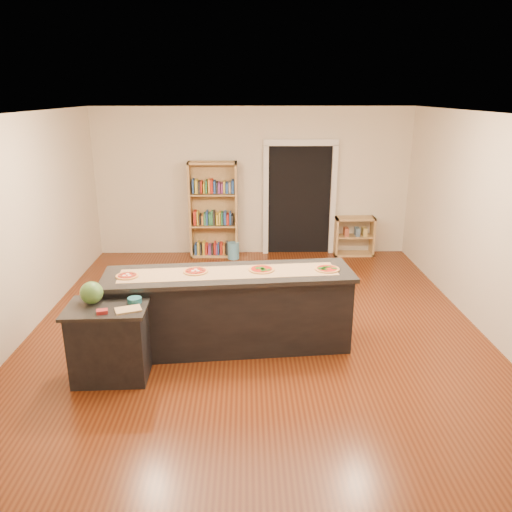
{
  "coord_description": "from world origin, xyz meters",
  "views": [
    {
      "loc": [
        -0.12,
        -5.99,
        3.04
      ],
      "look_at": [
        0.0,
        0.2,
        1.0
      ],
      "focal_mm": 35.0,
      "sensor_mm": 36.0,
      "label": 1
    }
  ],
  "objects_px": {
    "kitchen_island": "(230,310)",
    "side_counter": "(110,342)",
    "bookshelf": "(213,210)",
    "low_shelf": "(354,236)",
    "waste_bin": "(233,251)",
    "watermelon": "(92,293)"
  },
  "relations": [
    {
      "from": "kitchen_island",
      "to": "side_counter",
      "type": "distance_m",
      "value": 1.46
    },
    {
      "from": "kitchen_island",
      "to": "bookshelf",
      "type": "relative_size",
      "value": 1.64
    },
    {
      "from": "low_shelf",
      "to": "waste_bin",
      "type": "height_order",
      "value": "low_shelf"
    },
    {
      "from": "watermelon",
      "to": "side_counter",
      "type": "bearing_deg",
      "value": -25.46
    },
    {
      "from": "bookshelf",
      "to": "watermelon",
      "type": "xyz_separation_m",
      "value": [
        -1.05,
        -4.27,
        0.07
      ]
    },
    {
      "from": "bookshelf",
      "to": "kitchen_island",
      "type": "bearing_deg",
      "value": -83.53
    },
    {
      "from": "watermelon",
      "to": "bookshelf",
      "type": "bearing_deg",
      "value": 76.22
    },
    {
      "from": "side_counter",
      "to": "watermelon",
      "type": "relative_size",
      "value": 3.55
    },
    {
      "from": "low_shelf",
      "to": "side_counter",
      "type": "bearing_deg",
      "value": -129.57
    },
    {
      "from": "kitchen_island",
      "to": "bookshelf",
      "type": "distance_m",
      "value": 3.71
    },
    {
      "from": "kitchen_island",
      "to": "bookshelf",
      "type": "bearing_deg",
      "value": 91.34
    },
    {
      "from": "side_counter",
      "to": "waste_bin",
      "type": "bearing_deg",
      "value": 71.44
    },
    {
      "from": "side_counter",
      "to": "bookshelf",
      "type": "distance_m",
      "value": 4.46
    },
    {
      "from": "low_shelf",
      "to": "watermelon",
      "type": "xyz_separation_m",
      "value": [
        -3.76,
        -4.27,
        0.61
      ]
    },
    {
      "from": "low_shelf",
      "to": "waste_bin",
      "type": "relative_size",
      "value": 2.37
    },
    {
      "from": "bookshelf",
      "to": "waste_bin",
      "type": "distance_m",
      "value": 0.86
    },
    {
      "from": "waste_bin",
      "to": "kitchen_island",
      "type": "bearing_deg",
      "value": -89.31
    },
    {
      "from": "side_counter",
      "to": "kitchen_island",
      "type": "bearing_deg",
      "value": 26.13
    },
    {
      "from": "side_counter",
      "to": "bookshelf",
      "type": "relative_size",
      "value": 0.48
    },
    {
      "from": "kitchen_island",
      "to": "bookshelf",
      "type": "height_order",
      "value": "bookshelf"
    },
    {
      "from": "bookshelf",
      "to": "low_shelf",
      "type": "relative_size",
      "value": 2.41
    },
    {
      "from": "kitchen_island",
      "to": "low_shelf",
      "type": "distance_m",
      "value": 4.33
    }
  ]
}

